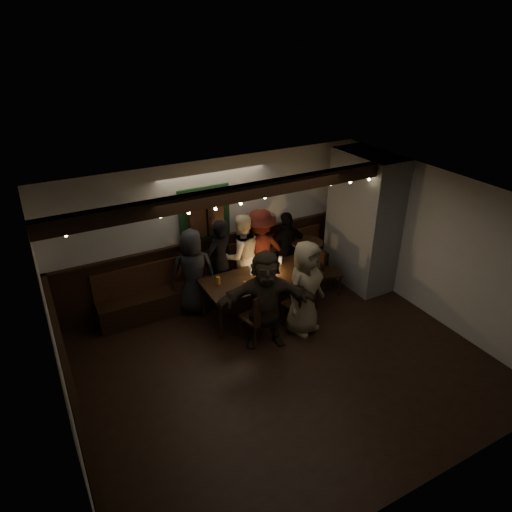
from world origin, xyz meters
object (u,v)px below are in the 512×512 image
dining_table (261,280)px  chair_end (325,268)px  person_e (286,249)px  chair_near_left (260,315)px  person_b (220,262)px  person_c (241,255)px  high_top (306,258)px  person_a (193,272)px  person_f (265,299)px  chair_near_right (302,301)px  person_g (305,288)px  person_d (260,250)px

dining_table → chair_end: chair_end is taller
dining_table → person_e: person_e is taller
chair_near_left → person_b: (-0.03, 1.46, 0.27)m
person_c → high_top: bearing=167.0°
dining_table → person_b: size_ratio=1.27×
person_a → person_f: (0.65, -1.43, 0.04)m
chair_near_right → chair_near_left: bearing=-178.0°
chair_near_left → person_e: person_e is taller
dining_table → chair_near_left: chair_near_left is taller
person_f → person_g: bearing=20.5°
person_d → chair_near_left: bearing=66.7°
chair_near_left → person_a: size_ratio=0.61×
person_f → chair_end: bearing=45.4°
person_g → person_a: bearing=115.2°
chair_near_right → dining_table: bearing=118.2°
high_top → person_f: person_f is taller
chair_end → person_d: bearing=143.6°
person_d → person_e: bearing=176.8°
high_top → chair_near_left: bearing=-145.0°
person_d → person_f: 1.72m
person_c → chair_near_right: bearing=107.7°
person_c → person_b: bearing=7.5°
person_e → person_g: size_ratio=0.92×
person_f → person_e: bearing=69.1°
person_f → person_b: bearing=114.2°
chair_near_right → person_b: bearing=120.7°
person_e → chair_end: bearing=128.8°
person_b → high_top: bearing=151.1°
person_b → chair_near_left: bearing=72.8°
person_f → chair_near_right: bearing=26.3°
person_f → person_g: 0.74m
person_a → person_c: (1.01, 0.12, 0.02)m
chair_near_right → person_g: size_ratio=0.57×
person_b → person_d: bearing=163.8°
high_top → person_b: bearing=169.7°
chair_near_right → person_f: size_ratio=0.57×
person_b → person_f: 1.52m
chair_end → person_d: (-0.99, 0.73, 0.30)m
person_g → dining_table: bearing=96.0°
person_e → chair_near_right: bearing=72.1°
person_b → chair_near_right: bearing=102.1°
chair_near_left → person_e: bearing=46.2°
person_g → high_top: bearing=35.7°
person_e → person_g: 1.57m
high_top → person_d: 0.92m
chair_near_right → person_e: 1.51m
high_top → person_e: size_ratio=0.63×
chair_end → person_e: (-0.46, 0.65, 0.23)m
chair_near_right → person_e: size_ratio=0.63×
chair_near_right → person_f: 0.81m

